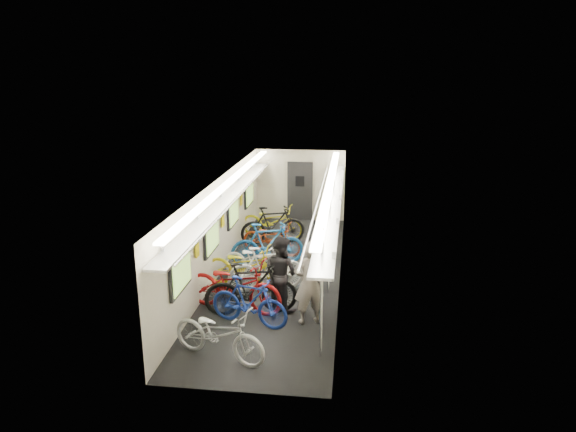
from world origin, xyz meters
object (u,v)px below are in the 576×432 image
(bicycle_1, at_px, (249,302))
(passenger_mid, at_px, (281,273))
(bicycle_0, at_px, (219,333))
(passenger_near, at_px, (309,283))
(backpack, at_px, (319,249))

(bicycle_1, relative_size, passenger_mid, 1.03)
(bicycle_0, distance_m, passenger_mid, 2.27)
(bicycle_0, xyz_separation_m, passenger_near, (1.44, 1.54, 0.38))
(bicycle_0, relative_size, backpack, 4.88)
(passenger_near, bearing_deg, bicycle_1, -12.94)
(bicycle_1, xyz_separation_m, passenger_near, (1.17, 0.24, 0.36))
(bicycle_1, distance_m, passenger_mid, 1.01)
(passenger_near, bearing_deg, passenger_mid, -65.97)
(bicycle_0, bearing_deg, passenger_near, -23.16)
(bicycle_0, relative_size, passenger_mid, 1.14)
(bicycle_0, height_order, backpack, backpack)
(passenger_near, relative_size, passenger_mid, 1.06)
(bicycle_1, distance_m, backpack, 1.85)
(bicycle_0, height_order, passenger_near, passenger_near)
(bicycle_1, height_order, backpack, backpack)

